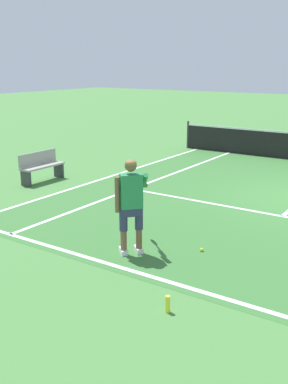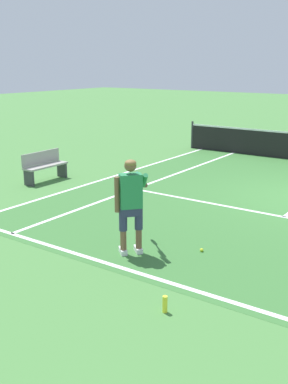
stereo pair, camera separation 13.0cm
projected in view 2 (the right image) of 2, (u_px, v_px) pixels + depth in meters
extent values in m
cube|color=white|center=(192.00, 290.00, 6.94)|extent=(10.98, 0.10, 0.01)
cube|color=white|center=(284.00, 217.00, 10.21)|extent=(8.23, 0.10, 0.01)
cube|color=white|center=(157.00, 181.00, 13.37)|extent=(0.10, 10.55, 0.01)
cube|color=white|center=(120.00, 174.00, 14.13)|extent=(0.10, 10.55, 0.01)
cylinder|color=#333338|center=(192.00, 135.00, 18.40)|extent=(0.08, 0.08, 1.07)
cube|color=white|center=(123.00, 251.00, 8.26)|extent=(0.28, 0.27, 0.09)
cube|color=white|center=(138.00, 249.00, 8.33)|extent=(0.28, 0.27, 0.09)
cylinder|color=brown|center=(123.00, 240.00, 8.16)|extent=(0.11, 0.11, 0.36)
cylinder|color=#2D3351|center=(123.00, 219.00, 8.06)|extent=(0.14, 0.14, 0.41)
cylinder|color=brown|center=(139.00, 239.00, 8.23)|extent=(0.11, 0.11, 0.36)
cylinder|color=#2D3351|center=(139.00, 218.00, 8.12)|extent=(0.14, 0.14, 0.41)
cube|color=#2D3351|center=(131.00, 210.00, 8.05)|extent=(0.37, 0.39, 0.20)
cube|color=#28844C|center=(131.00, 191.00, 7.96)|extent=(0.42, 0.43, 0.60)
cylinder|color=brown|center=(117.00, 195.00, 7.91)|extent=(0.09, 0.09, 0.62)
cylinder|color=#28844C|center=(144.00, 180.00, 8.06)|extent=(0.26, 0.24, 0.29)
cylinder|color=brown|center=(144.00, 185.00, 8.30)|extent=(0.27, 0.25, 0.14)
sphere|color=brown|center=(130.00, 166.00, 7.85)|extent=(0.21, 0.21, 0.21)
ellipsoid|color=olive|center=(131.00, 163.00, 7.81)|extent=(0.28, 0.28, 0.12)
cylinder|color=#232326|center=(142.00, 184.00, 8.52)|extent=(0.17, 0.16, 0.03)
cylinder|color=#1E479E|center=(140.00, 182.00, 8.66)|extent=(0.09, 0.08, 0.02)
torus|color=#1E479E|center=(137.00, 179.00, 8.83)|extent=(0.24, 0.21, 0.30)
cylinder|color=silver|center=(137.00, 179.00, 8.83)|extent=(0.19, 0.17, 0.25)
sphere|color=#CCE02D|center=(202.00, 250.00, 8.33)|extent=(0.07, 0.07, 0.07)
cube|color=#9E9993|center=(46.00, 166.00, 13.21)|extent=(0.40, 1.40, 0.05)
cube|color=#9E9993|center=(41.00, 158.00, 13.26)|extent=(0.04, 1.40, 0.36)
cube|color=#38383D|center=(62.00, 170.00, 13.78)|extent=(0.36, 0.06, 0.42)
cube|color=#38383D|center=(29.00, 178.00, 12.77)|extent=(0.36, 0.06, 0.42)
cylinder|color=yellow|center=(165.00, 304.00, 6.28)|extent=(0.07, 0.07, 0.24)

